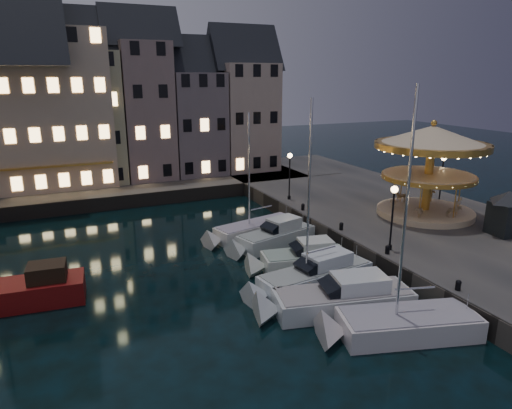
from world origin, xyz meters
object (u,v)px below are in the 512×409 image
motorboat_b (336,300)px  motorboat_e (272,238)px  streetlamp_c (290,169)px  bollard_a (458,285)px  bollard_c (341,226)px  bollard_b (388,249)px  motorboat_d (299,260)px  streetlamp_b (393,209)px  motorboat_a (397,326)px  motorboat_c (310,277)px  red_fishing_boat (22,293)px  ticket_kiosk (508,205)px  streetlamp_d (442,172)px  motorboat_f (250,231)px  carousel (431,153)px  bollard_d (303,206)px

motorboat_b → motorboat_e: bearing=83.4°
streetlamp_c → bollard_a: streetlamp_c is taller
bollard_c → bollard_b: bearing=-90.0°
bollard_a → motorboat_b: 6.34m
motorboat_e → motorboat_d: bearing=-93.4°
bollard_b → motorboat_e: size_ratio=0.08×
streetlamp_b → motorboat_a: bearing=-127.3°
motorboat_c → motorboat_e: size_ratio=1.53×
motorboat_c → red_fishing_boat: bearing=162.9°
ticket_kiosk → streetlamp_d: bearing=75.4°
streetlamp_d → red_fishing_boat: bearing=-175.2°
bollard_c → motorboat_f: motorboat_f is taller
motorboat_d → motorboat_e: 4.40m
motorboat_a → ticket_kiosk: motorboat_a is taller
bollard_b → bollard_c: (0.00, 5.00, 0.00)m
bollard_b → motorboat_f: motorboat_f is taller
streetlamp_c → motorboat_c: motorboat_c is taller
bollard_a → motorboat_d: motorboat_d is taller
bollard_a → motorboat_b: bearing=154.4°
motorboat_c → motorboat_d: (0.70, 2.58, -0.04)m
motorboat_e → ticket_kiosk: bearing=-27.9°
motorboat_f → carousel: bearing=-16.7°
streetlamp_b → motorboat_e: bearing=127.8°
motorboat_a → motorboat_b: motorboat_a is taller
bollard_a → ticket_kiosk: 11.16m
ticket_kiosk → motorboat_e: bearing=152.1°
motorboat_a → ticket_kiosk: size_ratio=3.59×
streetlamp_b → bollard_c: streetlamp_b is taller
streetlamp_b → bollard_d: size_ratio=7.32×
bollard_b → bollard_c: bearing=90.0°
bollard_c → bollard_d: bearing=90.0°
streetlamp_b → bollard_d: (-0.60, 10.00, -2.41)m
streetlamp_d → ticket_kiosk: streetlamp_d is taller
bollard_b → motorboat_f: size_ratio=0.06×
ticket_kiosk → bollard_b: bearing=177.1°
motorboat_a → motorboat_d: bearing=92.8°
motorboat_a → motorboat_b: size_ratio=1.52×
bollard_d → ticket_kiosk: 14.85m
streetlamp_d → motorboat_e: bearing=-178.6°
streetlamp_b → motorboat_c: 6.94m
motorboat_c → motorboat_d: bearing=74.9°
motorboat_a → motorboat_c: 6.20m
motorboat_b → streetlamp_d: bearing=30.4°
streetlamp_c → carousel: bearing=-48.6°
motorboat_b → motorboat_e: 9.95m
red_fishing_boat → motorboat_b: bearing=-26.7°
motorboat_a → streetlamp_c: bearing=76.1°
streetlamp_c → bollard_c: (-0.60, -9.00, -2.41)m
motorboat_e → streetlamp_b: bearing=-52.2°
streetlamp_c → motorboat_f: size_ratio=0.40×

